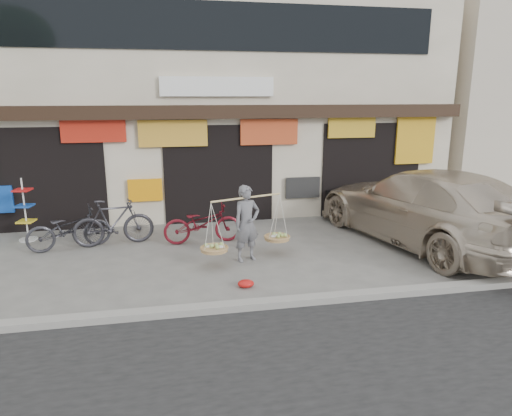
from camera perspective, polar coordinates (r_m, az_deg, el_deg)
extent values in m
plane|color=slate|center=(9.68, -2.15, -7.17)|extent=(70.00, 70.00, 0.00)
cube|color=gray|center=(7.85, 0.16, -11.94)|extent=(70.00, 0.25, 0.12)
cube|color=beige|center=(15.48, -6.11, 13.94)|extent=(14.00, 6.00, 7.00)
cube|color=black|center=(12.60, -5.02, 21.73)|extent=(12.00, 0.06, 1.20)
cube|color=black|center=(12.36, -4.74, 11.89)|extent=(14.00, 0.35, 0.35)
cube|color=black|center=(13.23, -24.58, 3.40)|extent=(3.00, 0.60, 2.70)
cube|color=black|center=(12.92, -4.79, 4.40)|extent=(3.00, 0.60, 2.70)
cube|color=black|center=(14.13, 13.73, 4.86)|extent=(3.00, 0.60, 2.70)
cube|color=red|center=(12.51, -19.65, 9.10)|extent=(1.60, 0.08, 0.60)
cube|color=gold|center=(12.38, -10.32, 9.17)|extent=(1.80, 0.08, 0.70)
cube|color=#C94821|center=(12.69, 1.66, 9.50)|extent=(1.60, 0.08, 0.70)
cube|color=gold|center=(13.41, 11.87, 9.88)|extent=(1.40, 0.08, 0.60)
cube|color=gold|center=(14.33, 19.26, 8.04)|extent=(1.20, 0.08, 1.40)
cube|color=orange|center=(12.61, -13.66, 2.19)|extent=(0.90, 0.08, 0.60)
cube|color=#272727|center=(13.16, 5.87, 2.55)|extent=(1.00, 0.08, 0.60)
cube|color=white|center=(12.42, -4.84, 14.90)|extent=(3.00, 0.08, 0.50)
imported|color=slate|center=(9.71, -1.16, -1.95)|extent=(0.70, 0.57, 1.65)
cylinder|color=#D9BC79|center=(9.57, -1.18, 1.30)|extent=(1.57, 0.57, 0.04)
cylinder|color=tan|center=(9.52, -5.24, -5.15)|extent=(0.56, 0.56, 0.07)
ellipsoid|color=#A5BF66|center=(9.50, -5.25, -4.81)|extent=(0.39, 0.39, 0.10)
cylinder|color=tan|center=(10.22, 2.65, -3.76)|extent=(0.56, 0.56, 0.07)
ellipsoid|color=#A5BF66|center=(10.20, 2.65, -3.44)|extent=(0.39, 0.39, 0.10)
imported|color=#2E2D33|center=(11.39, -22.34, -2.38)|extent=(1.97, 1.16, 0.98)
imported|color=#2F2E34|center=(11.29, -17.39, -1.73)|extent=(1.92, 0.82, 1.12)
imported|color=maroon|center=(11.04, -6.71, -1.90)|extent=(1.88, 0.71, 0.97)
imported|color=beige|center=(11.62, 20.28, 0.22)|extent=(3.84, 6.61, 1.80)
cube|color=black|center=(13.89, 11.78, 1.46)|extent=(1.68, 0.48, 0.45)
cube|color=silver|center=(13.98, 11.57, 1.12)|extent=(0.44, 0.12, 0.12)
cylinder|color=silver|center=(12.60, -26.55, -3.54)|extent=(0.43, 0.43, 0.04)
cylinder|color=silver|center=(12.41, -26.93, -0.18)|extent=(0.04, 0.04, 1.56)
cube|color=yellow|center=(12.48, -26.78, -1.48)|extent=(0.43, 0.43, 0.04)
cube|color=#194CB2|center=(12.39, -26.98, 0.26)|extent=(0.43, 0.43, 0.04)
cube|color=red|center=(12.31, -27.18, 2.02)|extent=(0.43, 0.43, 0.04)
ellipsoid|color=red|center=(8.61, -1.28, -9.42)|extent=(0.31, 0.25, 0.14)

